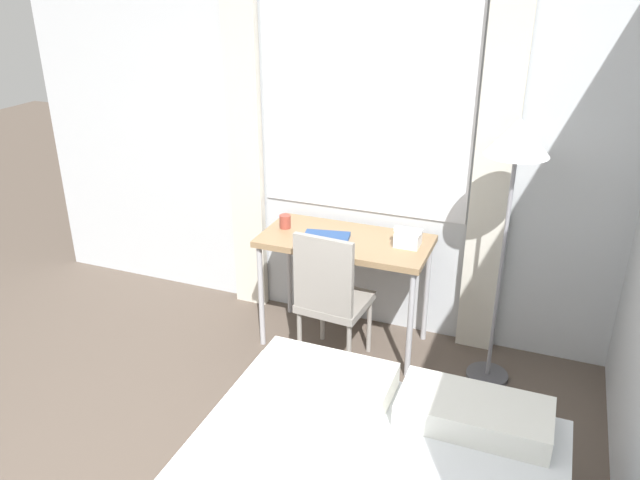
% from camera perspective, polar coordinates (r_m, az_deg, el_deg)
% --- Properties ---
extents(wall_back_with_window, '(4.76, 0.13, 2.70)m').
position_cam_1_polar(wall_back_with_window, '(4.16, 1.69, 9.70)').
color(wall_back_with_window, silver).
rests_on(wall_back_with_window, ground_plane).
extents(desk, '(1.08, 0.54, 0.77)m').
position_cam_1_polar(desk, '(4.01, 2.32, -0.81)').
color(desk, '#937551').
rests_on(desk, ground_plane).
extents(desk_chair, '(0.43, 0.43, 0.93)m').
position_cam_1_polar(desk_chair, '(3.85, 0.96, -4.98)').
color(desk_chair, gray).
rests_on(desk_chair, ground_plane).
extents(standing_lamp, '(0.35, 0.35, 1.64)m').
position_cam_1_polar(standing_lamp, '(3.52, 17.41, 6.89)').
color(standing_lamp, '#4C4C51').
rests_on(standing_lamp, ground_plane).
extents(telephone, '(0.17, 0.13, 0.11)m').
position_cam_1_polar(telephone, '(3.89, 8.04, 0.18)').
color(telephone, white).
rests_on(telephone, desk).
extents(book, '(0.32, 0.23, 0.02)m').
position_cam_1_polar(book, '(3.96, 0.59, 0.28)').
color(book, navy).
rests_on(book, desk).
extents(mug, '(0.07, 0.07, 0.09)m').
position_cam_1_polar(mug, '(4.13, -3.21, 1.70)').
color(mug, '#993F33').
rests_on(mug, desk).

